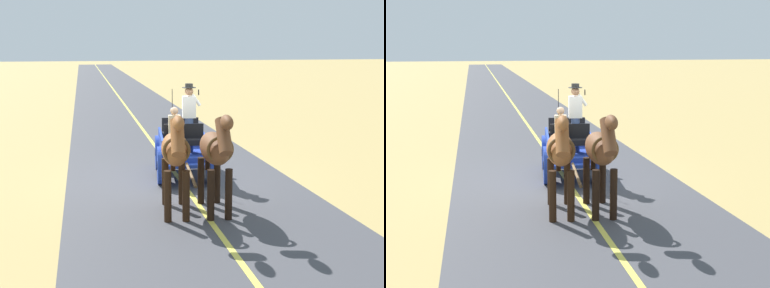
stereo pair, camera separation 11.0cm
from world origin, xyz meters
TOP-DOWN VIEW (x-y plane):
  - ground_plane at (0.00, 0.00)m, footprint 200.00×200.00m
  - road_surface at (0.00, 0.00)m, footprint 5.79×160.00m
  - road_centre_stripe at (0.00, 0.00)m, footprint 0.12×160.00m
  - horse_drawn_carriage at (-0.15, -0.34)m, footprint 1.67×4.52m
  - horse_near_side at (-0.22, 2.71)m, footprint 0.65×2.13m
  - horse_off_side at (0.60, 2.62)m, footprint 0.74×2.14m

SIDE VIEW (x-z plane):
  - ground_plane at x=0.00m, z-range 0.00..0.00m
  - road_surface at x=0.00m, z-range 0.00..0.01m
  - road_centre_stripe at x=0.00m, z-range 0.01..0.01m
  - horse_drawn_carriage at x=-0.15m, z-range -0.43..2.07m
  - horse_near_side at x=-0.22m, z-range 0.22..2.43m
  - horse_off_side at x=0.60m, z-range 0.22..2.43m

